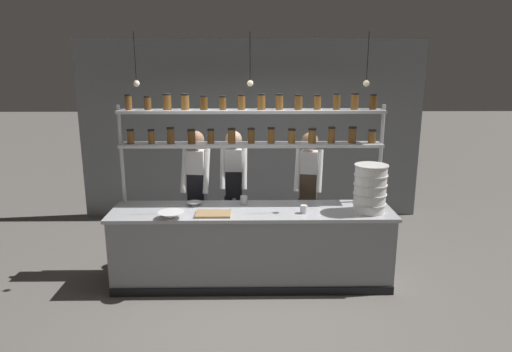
% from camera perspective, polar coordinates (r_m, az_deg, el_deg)
% --- Properties ---
extents(ground_plane, '(40.00, 40.00, 0.00)m').
position_cam_1_polar(ground_plane, '(5.75, -0.49, -12.96)').
color(ground_plane, slate).
extents(back_wall, '(5.73, 0.12, 2.98)m').
position_cam_1_polar(back_wall, '(7.73, -0.64, 5.69)').
color(back_wall, gray).
rests_on(back_wall, ground_plane).
extents(prep_counter, '(3.33, 0.76, 0.92)m').
position_cam_1_polar(prep_counter, '(5.56, -0.50, -8.74)').
color(prep_counter, gray).
rests_on(prep_counter, ground_plane).
extents(spice_shelf_unit, '(3.21, 0.28, 2.26)m').
position_cam_1_polar(spice_shelf_unit, '(5.51, -0.41, 5.84)').
color(spice_shelf_unit, '#B7BABF').
rests_on(spice_shelf_unit, ground_plane).
extents(chef_left, '(0.39, 0.32, 1.77)m').
position_cam_1_polar(chef_left, '(5.94, -7.41, -1.45)').
color(chef_left, black).
rests_on(chef_left, ground_plane).
extents(chef_center, '(0.37, 0.30, 1.74)m').
position_cam_1_polar(chef_center, '(6.17, -2.76, -1.04)').
color(chef_center, black).
rests_on(chef_center, ground_plane).
extents(chef_right, '(0.40, 0.33, 1.73)m').
position_cam_1_polar(chef_right, '(6.08, 6.57, -1.36)').
color(chef_right, black).
rests_on(chef_right, ground_plane).
extents(container_stack, '(0.38, 0.38, 0.56)m').
position_cam_1_polar(container_stack, '(5.40, 14.08, -1.52)').
color(container_stack, white).
rests_on(container_stack, prep_counter).
extents(cutting_board, '(0.40, 0.26, 0.02)m').
position_cam_1_polar(cutting_board, '(5.23, -5.38, -4.73)').
color(cutting_board, '#A88456').
rests_on(cutting_board, prep_counter).
extents(prep_bowl_near_left, '(0.29, 0.29, 0.08)m').
position_cam_1_polar(prep_bowl_near_left, '(5.16, -10.56, -4.87)').
color(prep_bowl_near_left, white).
rests_on(prep_bowl_near_left, prep_counter).
extents(prep_bowl_center_front, '(0.18, 0.18, 0.05)m').
position_cam_1_polar(prep_bowl_center_front, '(5.58, -7.71, -3.47)').
color(prep_bowl_center_front, white).
rests_on(prep_bowl_center_front, prep_counter).
extents(serving_cup_front, '(0.08, 0.08, 0.09)m').
position_cam_1_polar(serving_cup_front, '(5.29, 5.98, -4.15)').
color(serving_cup_front, silver).
rests_on(serving_cup_front, prep_counter).
extents(serving_cup_by_board, '(0.09, 0.09, 0.11)m').
position_cam_1_polar(serving_cup_by_board, '(5.57, -1.53, -3.04)').
color(serving_cup_by_board, '#B2B7BC').
rests_on(serving_cup_by_board, prep_counter).
extents(pendant_light_row, '(2.61, 0.07, 0.58)m').
position_cam_1_polar(pendant_light_row, '(5.13, -0.59, 11.78)').
color(pendant_light_row, black).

